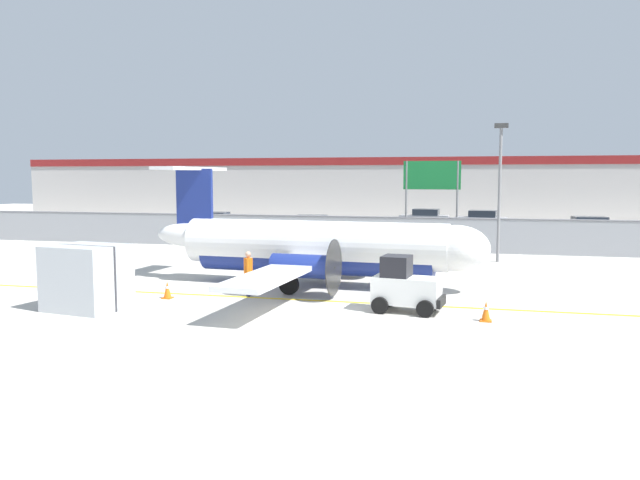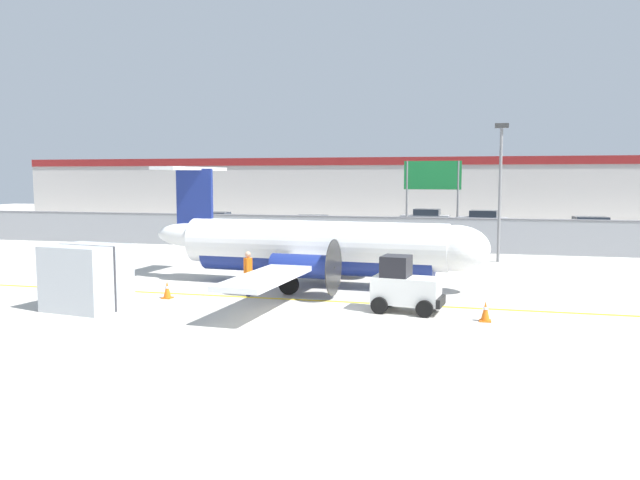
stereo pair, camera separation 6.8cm
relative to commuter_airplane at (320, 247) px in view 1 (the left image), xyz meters
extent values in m
plane|color=#BCB7AD|center=(0.86, -5.07, -1.60)|extent=(140.00, 140.00, 0.00)
cube|color=yellow|center=(0.86, -3.07, -1.60)|extent=(84.00, 0.20, 0.01)
cube|color=gray|center=(0.86, 12.93, -0.60)|extent=(98.00, 0.04, 2.00)
cylinder|color=slate|center=(0.86, 12.93, 0.45)|extent=(98.00, 0.10, 0.10)
cube|color=#38383A|center=(0.86, 24.43, -1.54)|extent=(98.00, 17.00, 0.12)
cube|color=#BCB7B2|center=(0.86, 42.93, 1.65)|extent=(91.00, 8.00, 6.50)
cube|color=maroon|center=(0.86, 38.93, 4.50)|extent=(91.00, 0.20, 0.80)
cylinder|color=white|center=(-0.26, 0.02, 0.15)|extent=(11.10, 2.60, 1.90)
ellipsoid|color=white|center=(5.52, -0.35, 0.15)|extent=(2.65, 1.96, 1.80)
ellipsoid|color=white|center=(-6.03, 0.39, 0.35)|extent=(3.16, 1.24, 1.05)
cylinder|color=navy|center=(-0.26, 0.02, -0.38)|extent=(9.95, 2.11, 1.48)
cube|color=white|center=(-0.16, 0.01, -0.42)|extent=(2.62, 16.07, 0.18)
cylinder|color=navy|center=(0.21, 2.59, -0.42)|extent=(2.25, 1.04, 0.90)
cone|color=black|center=(1.36, 2.52, -0.42)|extent=(0.48, 0.47, 0.44)
cylinder|color=#262626|center=(1.51, 2.51, -0.42)|extent=(0.17, 2.10, 2.10)
cylinder|color=navy|center=(-0.12, -2.60, -0.42)|extent=(2.25, 1.04, 0.90)
cone|color=black|center=(1.02, -2.67, -0.42)|extent=(0.48, 0.47, 0.44)
cylinder|color=#262626|center=(1.17, -2.68, -0.42)|extent=(0.17, 2.10, 2.10)
cube|color=navy|center=(-5.75, 0.37, 1.70)|extent=(1.71, 0.29, 3.10)
cube|color=white|center=(-5.89, 0.38, 3.25)|extent=(1.41, 4.86, 0.14)
cylinder|color=#59595B|center=(3.62, -0.23, -0.82)|extent=(0.15, 0.15, 0.97)
cylinder|color=black|center=(3.62, -0.23, -1.30)|extent=(0.61, 0.26, 0.60)
cylinder|color=#59595B|center=(-0.41, 2.24, -0.78)|extent=(0.15, 0.15, 0.90)
cylinder|color=black|center=(-0.41, 2.24, -1.22)|extent=(0.77, 0.27, 0.76)
cylinder|color=#59595B|center=(-0.70, -2.17, -0.78)|extent=(0.15, 0.15, 0.90)
cylinder|color=black|center=(-0.70, -2.17, -1.22)|extent=(0.77, 0.27, 0.76)
cube|color=silver|center=(3.99, -4.21, -0.87)|extent=(2.32, 1.37, 0.90)
cube|color=black|center=(3.64, -4.16, -0.07)|extent=(1.02, 1.11, 0.70)
cube|color=black|center=(5.13, -4.35, -1.17)|extent=(0.30, 1.11, 0.30)
cylinder|color=black|center=(4.81, -3.71, -1.32)|extent=(0.58, 0.25, 0.56)
cylinder|color=black|center=(4.66, -4.90, -1.32)|extent=(0.58, 0.25, 0.56)
cylinder|color=black|center=(3.32, -3.52, -1.32)|extent=(0.58, 0.25, 0.56)
cylinder|color=black|center=(3.17, -4.71, -1.32)|extent=(0.58, 0.25, 0.56)
cylinder|color=#191E4C|center=(-2.13, -2.72, -1.18)|extent=(0.19, 0.19, 0.85)
cylinder|color=#191E4C|center=(-2.09, -2.92, -1.18)|extent=(0.19, 0.19, 0.85)
cylinder|color=orange|center=(-2.11, -2.82, -0.45)|extent=(0.41, 0.41, 0.60)
cylinder|color=orange|center=(-2.16, -2.60, -0.42)|extent=(0.12, 0.12, 0.55)
cylinder|color=orange|center=(-2.06, -3.03, -0.42)|extent=(0.12, 0.12, 0.55)
sphere|color=tan|center=(-2.11, -2.82, -0.01)|extent=(0.22, 0.22, 0.22)
cube|color=#B7BCC1|center=(-6.60, -6.37, -0.50)|extent=(2.68, 2.34, 2.20)
cube|color=#333338|center=(-6.60, -6.37, -0.50)|extent=(2.42, 0.45, 2.20)
cube|color=orange|center=(0.24, 1.75, -1.58)|extent=(0.36, 0.36, 0.04)
cone|color=orange|center=(0.24, 1.75, -1.26)|extent=(0.28, 0.28, 0.60)
cylinder|color=white|center=(0.24, 1.75, -1.18)|extent=(0.17, 0.17, 0.08)
cube|color=orange|center=(6.55, -4.99, -1.58)|extent=(0.36, 0.36, 0.04)
cone|color=orange|center=(6.55, -4.99, -1.26)|extent=(0.28, 0.28, 0.60)
cylinder|color=white|center=(6.55, -4.99, -1.18)|extent=(0.17, 0.17, 0.08)
cube|color=orange|center=(-4.87, -3.98, -1.58)|extent=(0.36, 0.36, 0.04)
cone|color=orange|center=(-4.87, -3.98, -1.26)|extent=(0.28, 0.28, 0.60)
cylinder|color=white|center=(-4.87, -3.98, -1.18)|extent=(0.17, 0.17, 0.08)
cube|color=silver|center=(-13.85, 21.53, -0.86)|extent=(4.24, 1.80, 0.80)
cube|color=#262D38|center=(-14.00, 21.52, -0.18)|extent=(2.24, 1.61, 0.56)
cylinder|color=black|center=(-12.47, 22.46, -1.18)|extent=(0.60, 0.21, 0.60)
cylinder|color=black|center=(-12.43, 20.66, -1.18)|extent=(0.60, 0.21, 0.60)
cylinder|color=black|center=(-15.27, 22.39, -1.18)|extent=(0.60, 0.21, 0.60)
cylinder|color=black|center=(-15.23, 20.59, -1.18)|extent=(0.60, 0.21, 0.60)
cube|color=#19662D|center=(-5.24, 19.41, -0.86)|extent=(4.38, 2.20, 0.80)
cube|color=#262D38|center=(-5.39, 19.39, -0.18)|extent=(2.37, 1.82, 0.56)
cylinder|color=black|center=(-3.96, 20.48, -1.18)|extent=(0.62, 0.27, 0.60)
cylinder|color=black|center=(-3.74, 18.69, -1.18)|extent=(0.62, 0.27, 0.60)
cylinder|color=black|center=(-6.74, 20.13, -1.18)|extent=(0.62, 0.27, 0.60)
cylinder|color=black|center=(-6.52, 18.35, -1.18)|extent=(0.62, 0.27, 0.60)
cube|color=gray|center=(1.98, 30.35, -0.86)|extent=(4.29, 1.95, 0.80)
cube|color=#262D38|center=(2.13, 30.34, -0.18)|extent=(2.29, 1.69, 0.56)
cylinder|color=black|center=(0.53, 29.54, -1.18)|extent=(0.61, 0.24, 0.60)
cylinder|color=black|center=(0.64, 31.33, -1.18)|extent=(0.61, 0.24, 0.60)
cylinder|color=black|center=(3.33, 29.37, -1.18)|extent=(0.61, 0.24, 0.60)
cylinder|color=black|center=(3.44, 31.16, -1.18)|extent=(0.61, 0.24, 0.60)
cube|color=gray|center=(6.78, 29.06, -0.86)|extent=(4.38, 2.21, 0.80)
cube|color=#262D38|center=(6.93, 29.04, -0.18)|extent=(2.38, 1.82, 0.56)
cylinder|color=black|center=(5.28, 28.34, -1.18)|extent=(0.62, 0.27, 0.60)
cylinder|color=black|center=(5.50, 30.13, -1.18)|extent=(0.62, 0.27, 0.60)
cylinder|color=black|center=(8.05, 27.99, -1.18)|extent=(0.62, 0.27, 0.60)
cylinder|color=black|center=(8.28, 29.77, -1.18)|extent=(0.62, 0.27, 0.60)
cube|color=black|center=(14.00, 22.45, -0.86)|extent=(4.34, 2.09, 0.80)
cube|color=#262D38|center=(14.15, 22.47, -0.18)|extent=(2.34, 1.76, 0.56)
cylinder|color=black|center=(12.69, 21.43, -1.18)|extent=(0.62, 0.26, 0.60)
cylinder|color=black|center=(12.52, 23.22, -1.18)|extent=(0.62, 0.26, 0.60)
cylinder|color=black|center=(15.48, 21.69, -1.18)|extent=(0.62, 0.26, 0.60)
cylinder|color=black|center=(15.31, 23.48, -1.18)|extent=(0.62, 0.26, 0.60)
cylinder|color=slate|center=(7.43, 9.34, 1.90)|extent=(0.16, 0.16, 7.00)
cube|color=#333333|center=(7.43, 9.34, 5.55)|extent=(0.70, 0.30, 0.24)
cylinder|color=slate|center=(1.93, 15.42, 1.15)|extent=(0.14, 0.14, 5.50)
cylinder|color=slate|center=(5.13, 15.42, 1.15)|extent=(0.14, 0.14, 5.50)
cube|color=#14662D|center=(3.53, 15.42, 3.00)|extent=(3.60, 0.10, 1.80)
camera|label=1|loc=(6.05, -24.79, 2.90)|focal=35.00mm
camera|label=2|loc=(6.12, -24.77, 2.90)|focal=35.00mm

